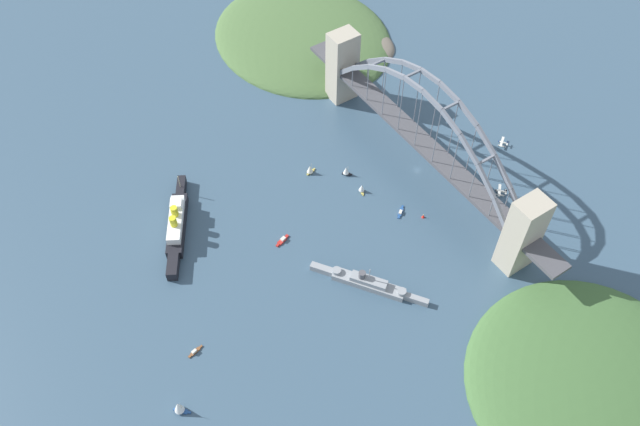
{
  "coord_description": "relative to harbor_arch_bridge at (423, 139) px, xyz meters",
  "views": [
    {
      "loc": [
        -215.54,
        223.62,
        332.14
      ],
      "look_at": [
        0.0,
        80.31,
        8.0
      ],
      "focal_mm": 36.75,
      "sensor_mm": 36.0,
      "label": 1
    }
  ],
  "objects": [
    {
      "name": "naval_cruiser",
      "position": [
        -56.62,
        84.04,
        -26.14
      ],
      "size": [
        62.39,
        45.57,
        17.58
      ],
      "color": "gray",
      "rests_on": "ground"
    },
    {
      "name": "harbor_arch_bridge",
      "position": [
        0.0,
        0.0,
        0.0
      ],
      "size": [
        246.01,
        19.75,
        74.76
      ],
      "color": "#ADA38E",
      "rests_on": "ground"
    },
    {
      "name": "small_boat_1",
      "position": [
        38.32,
        62.95,
        -25.56
      ],
      "size": [
        5.2,
        7.81,
        8.17
      ],
      "color": "gold",
      "rests_on": "ground"
    },
    {
      "name": "small_boat_3",
      "position": [
        -23.46,
        32.99,
        -28.68
      ],
      "size": [
        7.93,
        9.81,
        1.88
      ],
      "color": "#234C8C",
      "rests_on": "ground"
    },
    {
      "name": "channel_marker_buoy",
      "position": [
        -34.56,
        23.17,
        -28.22
      ],
      "size": [
        2.2,
        2.2,
        2.75
      ],
      "color": "red",
      "rests_on": "ground"
    },
    {
      "name": "small_boat_4",
      "position": [
        -64.64,
        211.15,
        -24.29
      ],
      "size": [
        8.28,
        8.21,
        10.86
      ],
      "color": "#234C8C",
      "rests_on": "ground"
    },
    {
      "name": "headland_west_shore",
      "position": [
        -174.19,
        19.93,
        -29.34
      ],
      "size": [
        130.15,
        134.39,
        25.44
      ],
      "color": "#3D6033",
      "rests_on": "ground"
    },
    {
      "name": "small_boat_2",
      "position": [
        -0.33,
        108.8,
        -28.53
      ],
      "size": [
        5.12,
        10.94,
        2.3
      ],
      "color": "#B2231E",
      "rests_on": "ground"
    },
    {
      "name": "headland_east_shore",
      "position": [
        166.96,
        -16.53,
        -29.34
      ],
      "size": [
        161.03,
        139.26,
        21.38
      ],
      "color": "#476638",
      "rests_on": "ground"
    },
    {
      "name": "small_boat_5",
      "position": [
        5.41,
        43.45,
        -26.0
      ],
      "size": [
        6.78,
        4.8,
        7.08
      ],
      "color": "gold",
      "rests_on": "ground"
    },
    {
      "name": "small_boat_6",
      "position": [
        23.56,
        43.34,
        -25.59
      ],
      "size": [
        6.11,
        6.23,
        8.0
      ],
      "color": "black",
      "rests_on": "ground"
    },
    {
      "name": "seaplane_taxiing_near_bridge",
      "position": [
        -14.65,
        -65.06,
        -27.56
      ],
      "size": [
        8.34,
        9.34,
        4.57
      ],
      "color": "#B7B7B2",
      "rests_on": "ground"
    },
    {
      "name": "seaplane_second_in_formation",
      "position": [
        -47.19,
        -32.04,
        -27.3
      ],
      "size": [
        9.24,
        9.35,
        4.86
      ],
      "color": "#B7B7B2",
      "rests_on": "ground"
    },
    {
      "name": "ocean_liner",
      "position": [
        44.54,
        159.31,
        -23.78
      ],
      "size": [
        71.26,
        45.49,
        18.87
      ],
      "color": "black",
      "rests_on": "ground"
    },
    {
      "name": "small_boat_0",
      "position": [
        -38.68,
        189.42,
        -28.56
      ],
      "size": [
        3.55,
        9.77,
        2.23
      ],
      "color": "brown",
      "rests_on": "ground"
    },
    {
      "name": "ground_plane",
      "position": [
        0.0,
        0.0,
        -29.34
      ],
      "size": [
        1400.0,
        1400.0,
        0.0
      ],
      "primitive_type": "plane",
      "color": "#385166"
    }
  ]
}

